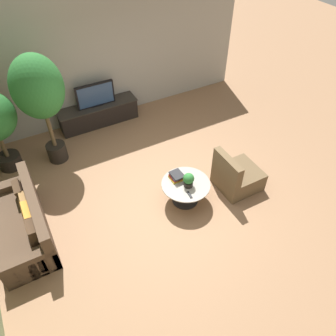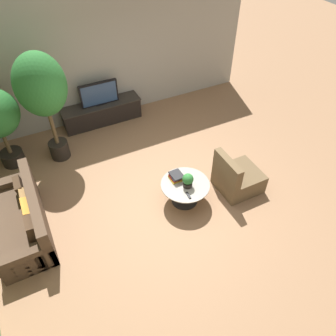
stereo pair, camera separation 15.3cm
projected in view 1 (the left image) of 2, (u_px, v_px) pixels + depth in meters
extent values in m
plane|color=#8C6647|center=(166.00, 195.00, 6.44)|extent=(24.00, 24.00, 0.00)
cube|color=#A39E93|center=(98.00, 58.00, 7.49)|extent=(7.40, 0.12, 3.00)
cube|color=black|center=(99.00, 114.00, 8.04)|extent=(1.89, 0.48, 0.51)
cube|color=#2D2823|center=(97.00, 105.00, 7.87)|extent=(1.93, 0.50, 0.02)
cube|color=black|center=(95.00, 95.00, 7.66)|extent=(0.91, 0.08, 0.57)
cube|color=navy|center=(96.00, 96.00, 7.64)|extent=(0.84, 0.00, 0.51)
cube|color=black|center=(97.00, 105.00, 7.85)|extent=(0.27, 0.13, 0.02)
cylinder|color=black|center=(185.00, 199.00, 6.35)|extent=(0.50, 0.50, 0.02)
cylinder|color=black|center=(185.00, 192.00, 6.21)|extent=(0.10, 0.10, 0.44)
cylinder|color=gray|center=(186.00, 184.00, 6.05)|extent=(0.91, 0.91, 0.02)
cube|color=#4C3828|center=(21.00, 228.00, 5.62)|extent=(0.84, 1.90, 0.42)
cube|color=#4C3828|center=(35.00, 205.00, 5.45)|extent=(0.16, 1.90, 0.42)
cube|color=#4C3828|center=(12.00, 193.00, 6.12)|extent=(0.84, 0.20, 0.54)
cube|color=#4C3828|center=(31.00, 266.00, 5.04)|extent=(0.84, 0.20, 0.54)
cube|color=#422D1E|center=(20.00, 191.00, 5.74)|extent=(0.17, 0.35, 0.33)
cube|color=olive|center=(24.00, 204.00, 5.54)|extent=(0.18, 0.34, 0.32)
cube|color=orange|center=(27.00, 217.00, 5.31)|extent=(0.17, 0.40, 0.37)
cube|color=#422D1E|center=(32.00, 231.00, 5.10)|extent=(0.15, 0.39, 0.36)
cube|color=brown|center=(238.00, 178.00, 6.51)|extent=(0.80, 0.76, 0.40)
cube|color=brown|center=(227.00, 168.00, 6.10)|extent=(0.14, 0.76, 0.46)
cylinder|color=black|center=(10.00, 161.00, 6.96)|extent=(0.47, 0.47, 0.30)
cylinder|color=brown|center=(3.00, 147.00, 6.69)|extent=(0.08, 0.08, 0.49)
cylinder|color=black|center=(57.00, 152.00, 7.10)|extent=(0.41, 0.41, 0.39)
cylinder|color=brown|center=(51.00, 131.00, 6.71)|extent=(0.08, 0.08, 0.74)
ellipsoid|color=#286B2D|center=(37.00, 87.00, 6.02)|extent=(0.97, 0.97, 1.26)
cylinder|color=black|center=(188.00, 184.00, 5.98)|extent=(0.17, 0.17, 0.10)
sphere|color=#286B2D|center=(189.00, 179.00, 5.89)|extent=(0.21, 0.21, 0.21)
cube|color=gold|center=(176.00, 178.00, 6.13)|extent=(0.22, 0.23, 0.03)
cube|color=#A32823|center=(176.00, 177.00, 6.11)|extent=(0.21, 0.23, 0.04)
cube|color=#2D4C84|center=(177.00, 176.00, 6.09)|extent=(0.22, 0.23, 0.02)
cube|color=#232326|center=(177.00, 175.00, 6.07)|extent=(0.22, 0.27, 0.03)
cube|color=black|center=(190.00, 195.00, 5.83)|extent=(0.05, 0.16, 0.02)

